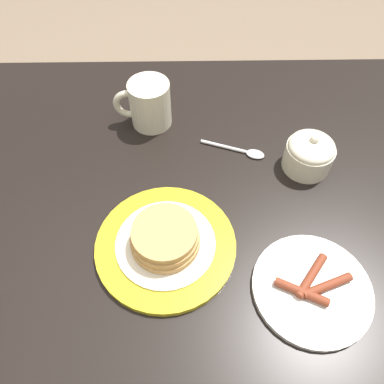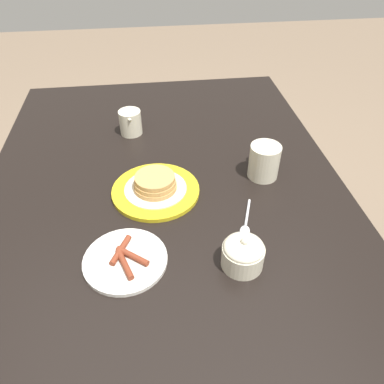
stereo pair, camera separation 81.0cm
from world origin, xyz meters
The scene contains 8 objects.
ground_plane centered at (0.00, 0.00, 0.00)m, with size 8.00×8.00×0.00m, color #7A6651.
dining_table centered at (0.00, 0.00, 0.62)m, with size 1.45×1.00×0.72m.
pancake_plate centered at (0.01, 0.03, 0.74)m, with size 0.24×0.24×0.06m.
side_plate_bacon centered at (-0.23, 0.11, 0.73)m, with size 0.19×0.19×0.02m.
coffee_mug centered at (0.05, -0.28, 0.78)m, with size 0.12×0.09×0.10m.
creamer_pitcher centered at (0.33, 0.09, 0.77)m, with size 0.11×0.07×0.09m.
sugar_bowl centered at (-0.27, -0.15, 0.76)m, with size 0.09×0.09×0.08m.
spoon centered at (-0.15, -0.19, 0.73)m, with size 0.13×0.06×0.01m.
Camera 2 is at (-0.78, 0.03, 1.38)m, focal length 35.00 mm.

